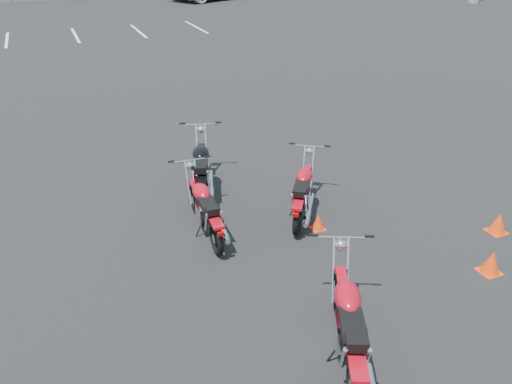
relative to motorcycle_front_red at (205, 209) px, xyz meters
name	(u,v)px	position (x,y,z in m)	size (l,w,h in m)	color
ground	(259,247)	(0.62, -0.76, -0.43)	(120.00, 120.00, 0.00)	black
motorcycle_front_red	(205,209)	(0.00, 0.00, 0.00)	(0.75, 1.94, 0.95)	black
motorcycle_second_black	(202,170)	(0.37, 1.35, 0.05)	(1.09, 2.12, 1.05)	black
motorcycle_third_red	(303,192)	(1.72, -0.09, 0.00)	(1.41, 1.79, 0.95)	black
motorcycle_rear_red	(349,325)	(0.66, -3.22, 0.04)	(1.29, 2.05, 1.03)	black
training_cone_near	(318,222)	(1.74, -0.63, -0.30)	(0.23, 0.23, 0.27)	#F6400C
training_cone_far	(492,262)	(3.45, -2.64, -0.26)	(0.30, 0.30, 0.35)	#F6400C
training_cone_extra	(498,223)	(4.40, -1.86, -0.25)	(0.30, 0.30, 0.36)	#F6400C
parking_line_stripes	(42,38)	(-1.88, 19.24, -0.43)	(15.12, 4.00, 0.01)	silver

